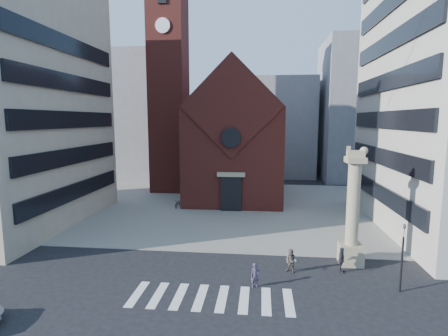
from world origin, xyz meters
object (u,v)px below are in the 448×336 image
at_px(pedestrian_2, 341,260).
at_px(scooter_0, 178,203).
at_px(lion_column, 352,218).
at_px(pedestrian_1, 291,261).
at_px(pedestrian_0, 255,275).
at_px(traffic_light, 402,256).

distance_m(pedestrian_2, scooter_0, 22.50).
relative_size(lion_column, scooter_0, 4.86).
distance_m(pedestrian_1, scooter_0, 20.62).
bearing_deg(pedestrian_0, traffic_light, -16.11).
height_order(traffic_light, pedestrian_2, traffic_light).
relative_size(traffic_light, pedestrian_1, 2.57).
bearing_deg(traffic_light, pedestrian_0, -177.84).
distance_m(lion_column, pedestrian_0, 8.58).
xyz_separation_m(lion_column, pedestrian_2, (-1.01, -1.56, -2.56)).
bearing_deg(lion_column, pedestrian_2, -122.83).
xyz_separation_m(traffic_light, pedestrian_2, (-3.00, 2.44, -1.39)).
bearing_deg(traffic_light, pedestrian_2, 140.93).
distance_m(lion_column, traffic_light, 4.62).
height_order(traffic_light, pedestrian_1, traffic_light).
distance_m(pedestrian_0, pedestrian_2, 6.51).
bearing_deg(pedestrian_2, traffic_light, -113.13).
height_order(lion_column, pedestrian_2, lion_column).
bearing_deg(pedestrian_1, traffic_light, 11.81).
xyz_separation_m(pedestrian_0, pedestrian_1, (2.44, 2.36, 0.06)).
height_order(lion_column, scooter_0, lion_column).
relative_size(lion_column, pedestrian_2, 4.84).
bearing_deg(pedestrian_2, scooter_0, 59.26).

